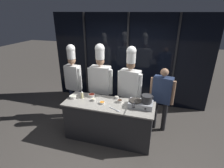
{
  "coord_description": "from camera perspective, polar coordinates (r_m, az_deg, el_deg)",
  "views": [
    {
      "loc": [
        1.0,
        -3.14,
        2.72
      ],
      "look_at": [
        0.0,
        0.25,
        1.24
      ],
      "focal_mm": 28.0,
      "sensor_mm": 36.0,
      "label": 1
    }
  ],
  "objects": [
    {
      "name": "chef_head",
      "position": [
        4.6,
        -12.62,
        2.72
      ],
      "size": [
        0.5,
        0.24,
        1.98
      ],
      "rotation": [
        0.0,
        0.0,
        3.01
      ],
      "color": "#2D3856",
      "rests_on": "ground_plane"
    },
    {
      "name": "prep_bowl_carrots",
      "position": [
        3.76,
        -3.23,
        -6.08
      ],
      "size": [
        0.12,
        0.12,
        0.04
      ],
      "color": "silver",
      "rests_on": "demo_counter"
    },
    {
      "name": "window_wall_back",
      "position": [
        5.31,
        5.05,
        7.68
      ],
      "size": [
        4.72,
        0.09,
        2.7
      ],
      "color": "black",
      "rests_on": "ground_plane"
    },
    {
      "name": "prep_bowl_soy_glaze",
      "position": [
        3.81,
        2.52,
        -5.52
      ],
      "size": [
        0.13,
        0.13,
        0.05
      ],
      "color": "silver",
      "rests_on": "demo_counter"
    },
    {
      "name": "serving_spoon_slotted",
      "position": [
        3.51,
        1.59,
        -8.58
      ],
      "size": [
        0.26,
        0.15,
        0.02
      ],
      "color": "#B2B5BA",
      "rests_on": "demo_counter"
    },
    {
      "name": "prep_bowl_garlic",
      "position": [
        3.96,
        1.5,
        -4.34
      ],
      "size": [
        0.09,
        0.09,
        0.06
      ],
      "color": "silver",
      "rests_on": "demo_counter"
    },
    {
      "name": "prep_bowl_bean_sprouts",
      "position": [
        4.07,
        -12.65,
        -4.07
      ],
      "size": [
        0.16,
        0.16,
        0.06
      ],
      "color": "silver",
      "rests_on": "demo_counter"
    },
    {
      "name": "frying_pan",
      "position": [
        3.64,
        7.64,
        -5.18
      ],
      "size": [
        0.28,
        0.49,
        0.04
      ],
      "color": "#38332D",
      "rests_on": "portable_stove"
    },
    {
      "name": "squeeze_bottle_oil",
      "position": [
        4.01,
        -9.78,
        -3.4
      ],
      "size": [
        0.06,
        0.06,
        0.18
      ],
      "color": "beige",
      "rests_on": "demo_counter"
    },
    {
      "name": "prep_bowl_noodles",
      "position": [
        3.88,
        -6.09,
        -5.07
      ],
      "size": [
        0.09,
        0.09,
        0.05
      ],
      "color": "silver",
      "rests_on": "demo_counter"
    },
    {
      "name": "demo_counter",
      "position": [
        4.01,
        -1.03,
        -11.88
      ],
      "size": [
        1.95,
        0.7,
        0.89
      ],
      "color": "#2D2D30",
      "rests_on": "ground_plane"
    },
    {
      "name": "prep_bowl_chili_flakes",
      "position": [
        4.08,
        -6.64,
        -3.57
      ],
      "size": [
        0.16,
        0.16,
        0.06
      ],
      "color": "silver",
      "rests_on": "demo_counter"
    },
    {
      "name": "stock_pot",
      "position": [
        3.59,
        11.29,
        -4.68
      ],
      "size": [
        0.25,
        0.22,
        0.15
      ],
      "color": "#333335",
      "rests_on": "portable_stove"
    },
    {
      "name": "ground_plane",
      "position": [
        4.27,
        -0.99,
        -16.8
      ],
      "size": [
        24.0,
        24.0,
        0.0
      ],
      "primitive_type": "plane",
      "color": "#47423D"
    },
    {
      "name": "chef_sous",
      "position": [
        4.27,
        -3.76,
        1.41
      ],
      "size": [
        0.62,
        0.26,
        2.04
      ],
      "rotation": [
        0.0,
        0.0,
        3.17
      ],
      "color": "#232326",
      "rests_on": "ground_plane"
    },
    {
      "name": "person_guest",
      "position": [
        4.18,
        15.97,
        -3.27
      ],
      "size": [
        0.55,
        0.3,
        1.57
      ],
      "rotation": [
        0.0,
        0.0,
        2.95
      ],
      "color": "#232326",
      "rests_on": "ground_plane"
    },
    {
      "name": "portable_stove",
      "position": [
        3.67,
        9.35,
        -6.47
      ],
      "size": [
        0.49,
        0.33,
        0.13
      ],
      "color": "#B2B5BA",
      "rests_on": "demo_counter"
    },
    {
      "name": "chef_line",
      "position": [
        4.1,
        5.9,
        0.23
      ],
      "size": [
        0.59,
        0.31,
        2.03
      ],
      "rotation": [
        0.0,
        0.0,
        2.96
      ],
      "color": "#232326",
      "rests_on": "ground_plane"
    }
  ]
}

